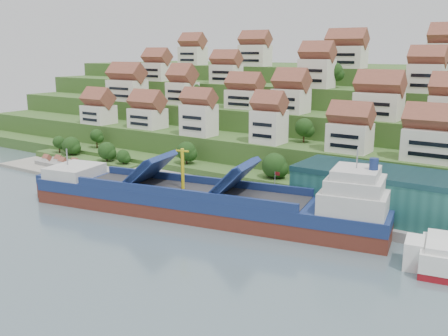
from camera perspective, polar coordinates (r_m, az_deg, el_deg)
The scene contains 10 objects.
ground at distance 119.24m, azimuth -4.24°, elevation -4.96°, with size 300.00×300.00×0.00m, color slate.
quay at distance 120.71m, azimuth 7.73°, elevation -4.27°, with size 180.00×14.00×2.20m, color gray.
pebble_beach at distance 167.45m, azimuth -17.34°, elevation 0.00°, with size 45.00×20.00×1.00m, color gray.
hillside at distance 206.24m, azimuth 13.99°, elevation 5.50°, with size 260.00×128.00×31.00m.
hillside_village at distance 163.96m, azimuth 9.46°, elevation 8.52°, with size 154.35×63.58×28.44m.
hillside_trees at distance 152.69m, azimuth 2.55°, elevation 4.76°, with size 143.03×62.11×30.37m.
warehouse at distance 111.11m, azimuth 23.23°, elevation -3.52°, with size 60.00×15.00×10.00m, color #24615A.
flagpole at distance 115.64m, azimuth 5.86°, elevation -2.01°, with size 1.28×0.16×8.00m.
beach_huts at distance 167.91m, azimuth -18.13°, elevation 0.54°, with size 14.40×3.70×2.20m.
cargo_ship at distance 113.36m, azimuth -1.70°, elevation -4.04°, with size 85.02×28.34×18.72m.
Camera 1 is at (70.97, -88.25, 37.33)m, focal length 40.00 mm.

